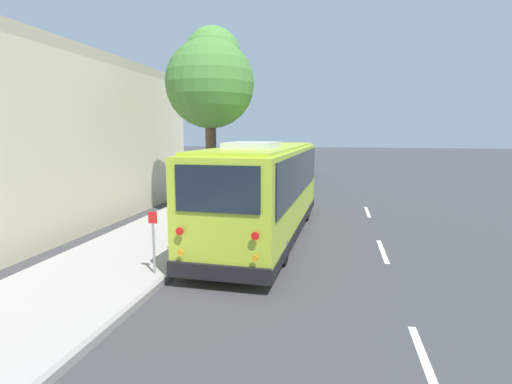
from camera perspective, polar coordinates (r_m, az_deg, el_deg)
name	(u,v)px	position (r m, az deg, el deg)	size (l,w,h in m)	color
ground_plane	(277,228)	(14.87, 2.99, -5.17)	(160.00, 160.00, 0.00)	#3D3D3F
sidewalk_slab	(183,222)	(15.79, -10.34, -4.21)	(80.00, 3.54, 0.15)	#A3A099
curb_strip	(229,224)	(15.22, -3.86, -4.57)	(80.00, 0.14, 0.15)	gray
shuttle_bus	(265,186)	(13.34, 1.27, 0.80)	(10.00, 2.80, 3.24)	#ADC633
parked_sedan_gray	(287,180)	(24.65, 4.42, 1.76)	(4.37, 2.00, 1.32)	slate
parked_sedan_black	(298,169)	(31.71, 6.04, 3.26)	(4.29, 2.07, 1.33)	black
street_tree	(211,79)	(17.26, -6.51, 15.78)	(3.66, 3.66, 7.73)	brown
sign_post_near	(154,242)	(9.90, -14.42, -6.92)	(0.06, 0.22, 1.52)	gray
sign_post_far	(179,229)	(11.31, -10.95, -5.24)	(0.06, 0.22, 1.37)	gray
fire_hydrant	(249,191)	(20.38, -1.07, 0.17)	(0.22, 0.22, 0.81)	gold
lane_stripe_behind	(426,364)	(7.17, 23.12, -21.65)	(2.40, 0.14, 0.01)	silver
lane_stripe_mid	(383,251)	(12.66, 17.63, -8.02)	(2.40, 0.14, 0.01)	silver
lane_stripe_ahead	(368,212)	(18.47, 15.65, -2.76)	(2.40, 0.14, 0.01)	silver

